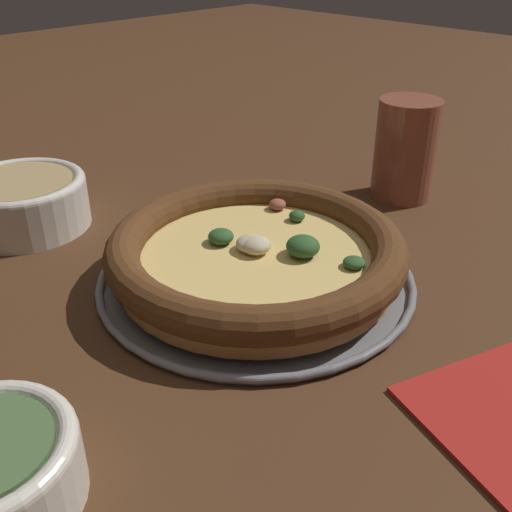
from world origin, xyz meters
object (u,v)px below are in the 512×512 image
Objects in this scene: pizza_tray at (256,278)px; pizza at (256,253)px; bowl_near at (23,200)px; drinking_cup at (405,150)px.

pizza_tray is 1.07× the size of pizza.
pizza is 0.28m from bowl_near.
pizza_tray is 2.12× the size of bowl_near.
bowl_near reaches higher than pizza_tray.
bowl_near is (-0.27, -0.09, -0.00)m from pizza.
pizza_tray is at bearing 19.50° from bowl_near.
bowl_near reaches higher than pizza.
bowl_near is at bearing -160.50° from pizza_tray.
pizza is 0.27m from drinking_cup.
pizza is (0.00, 0.00, 0.03)m from pizza_tray.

